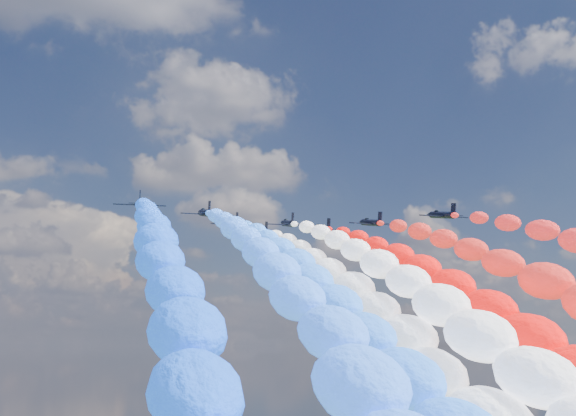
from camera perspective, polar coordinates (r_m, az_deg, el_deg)
name	(u,v)px	position (r m, az deg, el deg)	size (l,w,h in m)	color
jet_0	(140,204)	(125.51, -11.57, 0.34)	(8.73, 11.71, 2.58)	black
trail_0	(167,315)	(62.53, -9.53, -8.31)	(6.72, 118.69, 47.38)	blue
jet_1	(205,213)	(132.44, -6.54, -0.39)	(8.73, 11.71, 2.58)	black
trail_1	(287,319)	(70.45, -0.12, -8.72)	(6.72, 118.69, 47.38)	#2F6EFB
jet_2	(233,223)	(142.85, -4.33, -1.19)	(8.73, 11.71, 2.58)	black
trail_2	(325,323)	(81.59, 2.96, -8.99)	(6.72, 118.69, 47.38)	#2A71F7
jet_3	(288,223)	(142.85, 0.00, -1.22)	(8.73, 11.71, 2.58)	black
trail_3	(422,323)	(83.25, 10.47, -8.86)	(6.72, 118.69, 47.38)	white
jet_4	(261,231)	(153.07, -2.10, -1.86)	(8.73, 11.71, 2.58)	black
trail_4	(362,325)	(92.61, 5.85, -9.17)	(6.72, 118.69, 47.38)	white
jet_5	(322,228)	(149.18, 2.67, -1.62)	(8.73, 11.71, 2.58)	black
trail_5	(470,324)	(90.82, 14.11, -8.87)	(6.72, 118.69, 47.38)	red
jet_6	(371,223)	(142.85, 6.56, -1.15)	(8.73, 11.71, 2.58)	black
trail_6	(571,322)	(86.77, 21.35, -8.38)	(6.72, 118.69, 47.38)	red
jet_7	(442,215)	(136.66, 12.04, -0.54)	(8.73, 11.71, 2.58)	black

